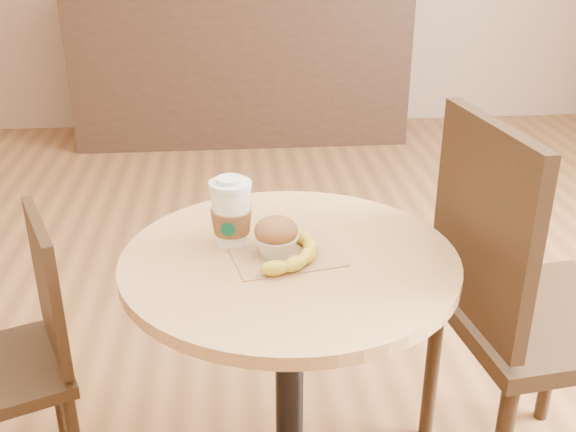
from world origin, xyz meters
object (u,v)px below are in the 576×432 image
object	(u,v)px
cafe_table	(290,327)
chair_left	(16,354)
muffin	(276,236)
banana	(291,248)
chair_right	(521,303)
coffee_cup	(231,214)

from	to	relation	value
cafe_table	chair_left	size ratio (longest dim) A/B	0.97
muffin	banana	bearing A→B (deg)	-12.65
cafe_table	muffin	size ratio (longest dim) A/B	7.62
chair_right	coffee_cup	world-z (taller)	chair_right
chair_left	banana	size ratio (longest dim) A/B	3.27
cafe_table	chair_left	xyz separation A→B (m)	(-0.69, 0.13, -0.12)
chair_left	muffin	distance (m)	0.76
chair_right	muffin	xyz separation A→B (m)	(-0.61, -0.02, 0.22)
chair_left	chair_right	world-z (taller)	chair_right
cafe_table	muffin	xyz separation A→B (m)	(-0.03, 0.00, 0.24)
chair_right	coffee_cup	xyz separation A→B (m)	(-0.71, 0.05, 0.25)
muffin	chair_right	bearing A→B (deg)	2.20
coffee_cup	muffin	xyz separation A→B (m)	(0.10, -0.07, -0.03)
cafe_table	banana	bearing A→B (deg)	-40.58
cafe_table	banana	xyz separation A→B (m)	(0.00, -0.00, 0.21)
cafe_table	banana	size ratio (longest dim) A/B	3.18
cafe_table	chair_left	distance (m)	0.71
chair_right	coffee_cup	distance (m)	0.75
coffee_cup	chair_left	bearing A→B (deg)	-174.64
banana	muffin	bearing A→B (deg)	-173.19
coffee_cup	banana	distance (m)	0.16
chair_left	chair_right	bearing A→B (deg)	63.45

